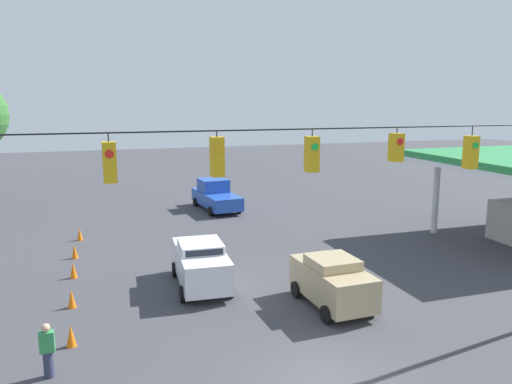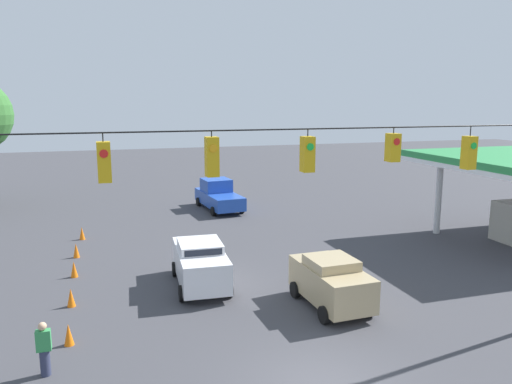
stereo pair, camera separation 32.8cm
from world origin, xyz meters
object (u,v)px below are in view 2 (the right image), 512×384
(sedan_tan_crossing_near, at_px, (331,281))
(traffic_cone_third, at_px, (74,269))
(traffic_cone_nearest, at_px, (69,334))
(traffic_cone_fifth, at_px, (82,233))
(pickup_truck_blue_oncoming_deep, at_px, (218,196))
(traffic_cone_fourth, at_px, (76,251))
(sedan_white_withflow_mid, at_px, (200,263))
(traffic_cone_second, at_px, (71,298))
(overhead_signal_span, at_px, (305,197))
(pedestrian, at_px, (44,349))

(sedan_tan_crossing_near, bearing_deg, traffic_cone_third, -33.52)
(traffic_cone_nearest, height_order, traffic_cone_fifth, same)
(pickup_truck_blue_oncoming_deep, xyz_separation_m, traffic_cone_fourth, (9.28, 8.83, -0.62))
(sedan_white_withflow_mid, xyz_separation_m, traffic_cone_second, (5.10, 0.68, -0.65))
(traffic_cone_fourth, bearing_deg, overhead_signal_span, 118.08)
(sedan_tan_crossing_near, distance_m, traffic_cone_second, 9.84)
(traffic_cone_fifth, relative_size, pedestrian, 0.45)
(sedan_white_withflow_mid, relative_size, traffic_cone_nearest, 6.39)
(traffic_cone_fourth, bearing_deg, pedestrian, 88.11)
(sedan_tan_crossing_near, xyz_separation_m, pedestrian, (9.83, 1.99, -0.20))
(traffic_cone_nearest, distance_m, traffic_cone_fourth, 9.47)
(overhead_signal_span, height_order, traffic_cone_second, overhead_signal_span)
(traffic_cone_third, relative_size, traffic_cone_fourth, 1.00)
(traffic_cone_second, bearing_deg, sedan_tan_crossing_near, 162.91)
(sedan_white_withflow_mid, bearing_deg, overhead_signal_span, 102.93)
(sedan_white_withflow_mid, height_order, pedestrian, sedan_white_withflow_mid)
(traffic_cone_fourth, distance_m, pedestrian, 11.17)
(pedestrian, bearing_deg, traffic_cone_fifth, -92.13)
(traffic_cone_nearest, bearing_deg, pickup_truck_blue_oncoming_deep, -116.48)
(traffic_cone_nearest, bearing_deg, traffic_cone_third, -88.84)
(overhead_signal_span, distance_m, pickup_truck_blue_oncoming_deep, 22.14)
(pickup_truck_blue_oncoming_deep, xyz_separation_m, traffic_cone_fifth, (9.11, 5.49, -0.62))
(pickup_truck_blue_oncoming_deep, distance_m, traffic_cone_fifth, 10.65)
(traffic_cone_second, distance_m, pedestrian, 4.92)
(traffic_cone_second, height_order, traffic_cone_third, same)
(pickup_truck_blue_oncoming_deep, height_order, sedan_white_withflow_mid, pickup_truck_blue_oncoming_deep)
(overhead_signal_span, height_order, traffic_cone_nearest, overhead_signal_span)
(traffic_cone_nearest, distance_m, traffic_cone_fifth, 12.81)
(overhead_signal_span, height_order, pickup_truck_blue_oncoming_deep, overhead_signal_span)
(sedan_tan_crossing_near, relative_size, sedan_white_withflow_mid, 0.85)
(sedan_white_withflow_mid, distance_m, traffic_cone_third, 5.84)
(traffic_cone_fourth, bearing_deg, sedan_white_withflow_mid, 132.71)
(pickup_truck_blue_oncoming_deep, height_order, traffic_cone_nearest, pickup_truck_blue_oncoming_deep)
(sedan_white_withflow_mid, xyz_separation_m, traffic_cone_nearest, (5.01, 3.87, -0.65))
(overhead_signal_span, relative_size, traffic_cone_nearest, 25.82)
(traffic_cone_second, distance_m, traffic_cone_fifth, 9.62)
(traffic_cone_fifth, bearing_deg, sedan_white_withflow_mid, 119.21)
(pickup_truck_blue_oncoming_deep, relative_size, sedan_white_withflow_mid, 1.21)
(sedan_white_withflow_mid, distance_m, traffic_cone_second, 5.19)
(traffic_cone_nearest, bearing_deg, traffic_cone_fourth, -89.01)
(sedan_tan_crossing_near, bearing_deg, overhead_signal_span, 53.94)
(traffic_cone_fifth, bearing_deg, traffic_cone_second, 89.41)
(traffic_cone_nearest, bearing_deg, traffic_cone_second, -88.37)
(pickup_truck_blue_oncoming_deep, height_order, traffic_cone_fifth, pickup_truck_blue_oncoming_deep)
(pickup_truck_blue_oncoming_deep, bearing_deg, traffic_cone_nearest, 63.52)
(overhead_signal_span, relative_size, pedestrian, 11.58)
(pickup_truck_blue_oncoming_deep, distance_m, sedan_white_withflow_mid, 15.00)
(traffic_cone_third, bearing_deg, traffic_cone_second, 90.72)
(overhead_signal_span, distance_m, traffic_cone_third, 12.87)
(traffic_cone_fifth, bearing_deg, traffic_cone_third, 88.71)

